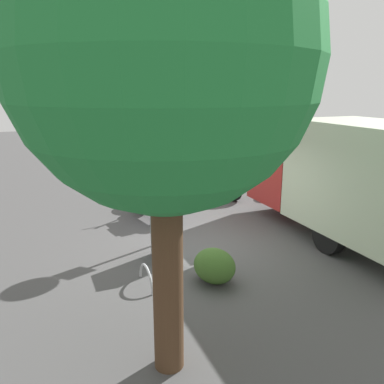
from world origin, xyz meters
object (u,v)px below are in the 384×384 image
object	(u,v)px
utility_cabinet	(164,235)
motorcycle	(151,203)
street_tree	(164,61)
stop_sign	(175,161)
box_truck_near	(349,176)
bike_rack_hoop	(146,285)

from	to	relation	value
utility_cabinet	motorcycle	bearing A→B (deg)	-11.96
street_tree	stop_sign	bearing A→B (deg)	-22.48
box_truck_near	bike_rack_hoop	distance (m)	5.54
box_truck_near	street_tree	bearing A→B (deg)	116.70
utility_cabinet	bike_rack_hoop	distance (m)	1.38
utility_cabinet	bike_rack_hoop	world-z (taller)	utility_cabinet
stop_sign	utility_cabinet	xyz separation A→B (m)	(-1.06, 0.68, -1.43)
motorcycle	box_truck_near	bearing A→B (deg)	-140.01
box_truck_near	utility_cabinet	world-z (taller)	box_truck_near
motorcycle	street_tree	bearing A→B (deg)	154.60
box_truck_near	bike_rack_hoop	world-z (taller)	box_truck_near
motorcycle	stop_sign	xyz separation A→B (m)	(-1.60, -0.12, 1.46)
street_tree	bike_rack_hoop	size ratio (longest dim) A/B	6.81
box_truck_near	stop_sign	world-z (taller)	stop_sign
stop_sign	street_tree	world-z (taller)	street_tree
box_truck_near	motorcycle	world-z (taller)	box_truck_near
street_tree	utility_cabinet	distance (m)	4.91
stop_sign	bike_rack_hoop	xyz separation A→B (m)	(-2.08, 1.43, -1.98)
motorcycle	utility_cabinet	bearing A→B (deg)	158.44
motorcycle	bike_rack_hoop	world-z (taller)	motorcycle
motorcycle	utility_cabinet	size ratio (longest dim) A/B	1.64
motorcycle	stop_sign	distance (m)	2.17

